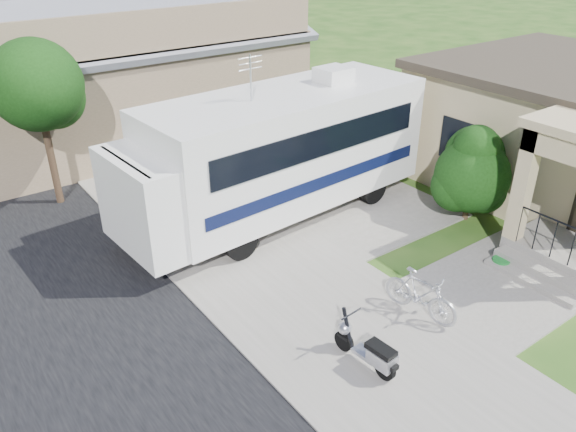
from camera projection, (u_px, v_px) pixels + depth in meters
ground at (379, 310)px, 11.61m from camera, size 120.00×120.00×0.00m
sidewalk_slab at (139, 167)px, 18.20m from camera, size 4.00×80.00×0.06m
driveway_slab at (303, 209)px, 15.59m from camera, size 7.00×6.00×0.05m
walk_slab at (508, 283)px, 12.45m from camera, size 4.00×3.00×0.05m
house at (568, 127)px, 16.43m from camera, size 9.47×7.80×3.54m
warehouse at (115, 78)px, 20.62m from camera, size 12.50×8.40×5.04m
street_tree_a at (41, 89)px, 14.60m from camera, size 2.44×2.40×4.58m
motorhome at (277, 150)px, 14.49m from camera, size 8.67×3.25×4.36m
shrub at (472, 172)px, 14.61m from camera, size 2.14×2.04×2.63m
scooter at (369, 350)px, 9.91m from camera, size 0.50×1.42×0.93m
bicycle at (420, 297)px, 11.19m from camera, size 0.73×1.71×1.00m
garden_hose at (501, 263)px, 13.02m from camera, size 0.40×0.40×0.18m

